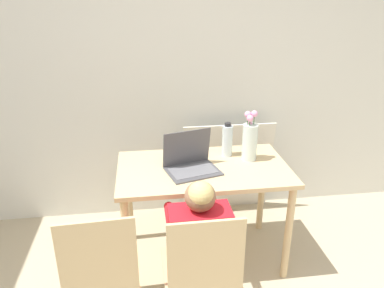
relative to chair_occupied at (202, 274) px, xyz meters
The scene contains 9 objects.
wall_back 1.64m from the chair_occupied, 96.18° to the left, with size 6.40×0.05×2.50m.
dining_table 0.74m from the chair_occupied, 80.02° to the left, with size 1.16×0.68×0.74m.
chair_occupied is the anchor object (origin of this frame).
chair_spare 0.53m from the chair_occupied, behind, with size 0.42×0.42×0.87m.
person_seated 0.20m from the chair_occupied, 90.31° to the left, with size 0.34×0.42×0.98m.
laptop 0.77m from the chair_occupied, 87.36° to the left, with size 0.39×0.33×0.26m.
flower_vase 1.01m from the chair_occupied, 59.40° to the left, with size 0.11×0.11×0.36m.
water_bottle 1.02m from the chair_occupied, 69.64° to the left, with size 0.08×0.08×0.25m.
cardboard_panel 1.38m from the chair_occupied, 71.44° to the left, with size 0.78×0.13×0.84m.
Camera 1 is at (-0.11, -0.76, 1.87)m, focal length 35.00 mm.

